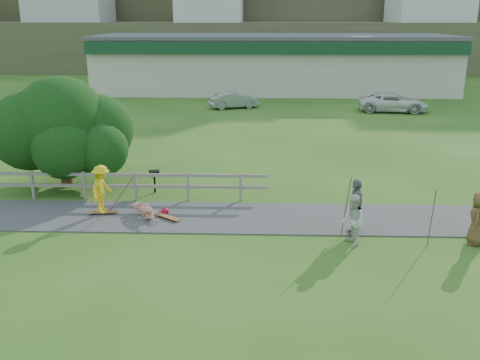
{
  "coord_description": "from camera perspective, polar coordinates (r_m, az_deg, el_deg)",
  "views": [
    {
      "loc": [
        2.64,
        -15.95,
        6.77
      ],
      "look_at": [
        2.02,
        2.0,
        1.24
      ],
      "focal_mm": 40.0,
      "sensor_mm": 36.0,
      "label": 1
    }
  ],
  "objects": [
    {
      "name": "ground",
      "position": [
        17.53,
        -6.88,
        -5.74
      ],
      "size": [
        260.0,
        260.0,
        0.0
      ],
      "primitive_type": "plane",
      "color": "#2A4F16",
      "rests_on": "ground"
    },
    {
      "name": "path",
      "position": [
        18.89,
        -6.2,
        -3.92
      ],
      "size": [
        34.0,
        3.0,
        0.04
      ],
      "primitive_type": "cube",
      "color": "#38383A",
      "rests_on": "ground"
    },
    {
      "name": "fence",
      "position": [
        21.44,
        -17.9,
        -0.12
      ],
      "size": [
        15.05,
        0.1,
        1.1
      ],
      "color": "#67635B",
      "rests_on": "ground"
    },
    {
      "name": "strip_mall",
      "position": [
        51.08,
        3.57,
        12.37
      ],
      "size": [
        32.5,
        10.75,
        5.1
      ],
      "color": "beige",
      "rests_on": "ground"
    },
    {
      "name": "skater_rider",
      "position": [
        19.35,
        -14.52,
        -1.23
      ],
      "size": [
        0.87,
        1.23,
        1.72
      ],
      "primitive_type": "imported",
      "rotation": [
        0.0,
        0.0,
        1.35
      ],
      "color": "gold",
      "rests_on": "ground"
    },
    {
      "name": "skater_fallen",
      "position": [
        18.87,
        -10.01,
        -3.27
      ],
      "size": [
        1.42,
        1.24,
        0.56
      ],
      "primitive_type": "imported",
      "rotation": [
        0.0,
        0.0,
        0.67
      ],
      "color": "tan",
      "rests_on": "ground"
    },
    {
      "name": "spectator_a",
      "position": [
        16.62,
        11.93,
        -4.29
      ],
      "size": [
        0.71,
        0.86,
        1.62
      ],
      "primitive_type": "imported",
      "rotation": [
        0.0,
        0.0,
        4.84
      ],
      "color": "silver",
      "rests_on": "ground"
    },
    {
      "name": "spectator_b",
      "position": [
        17.45,
        12.23,
        -2.83
      ],
      "size": [
        0.51,
        1.12,
        1.87
      ],
      "primitive_type": "imported",
      "rotation": [
        0.0,
        0.0,
        4.76
      ],
      "color": "gray",
      "rests_on": "ground"
    },
    {
      "name": "spectator_c",
      "position": [
        17.9,
        24.05,
        -3.79
      ],
      "size": [
        0.84,
        0.97,
        1.68
      ],
      "primitive_type": "imported",
      "rotation": [
        0.0,
        0.0,
        4.26
      ],
      "color": "brown",
      "rests_on": "ground"
    },
    {
      "name": "car_silver",
      "position": [
        41.17,
        -0.69,
        8.51
      ],
      "size": [
        3.92,
        2.47,
        1.22
      ],
      "primitive_type": "imported",
      "rotation": [
        0.0,
        0.0,
        1.92
      ],
      "color": "gray",
      "rests_on": "ground"
    },
    {
      "name": "car_white",
      "position": [
        41.16,
        15.99,
        7.97
      ],
      "size": [
        5.19,
        2.81,
        1.38
      ],
      "primitive_type": "imported",
      "rotation": [
        0.0,
        0.0,
        1.46
      ],
      "color": "silver",
      "rests_on": "ground"
    },
    {
      "name": "tree",
      "position": [
        22.98,
        -18.31,
        3.5
      ],
      "size": [
        6.03,
        6.03,
        3.4
      ],
      "primitive_type": null,
      "color": "black",
      "rests_on": "ground"
    },
    {
      "name": "bbq",
      "position": [
        21.54,
        -9.1,
        -0.16
      ],
      "size": [
        0.47,
        0.39,
        0.9
      ],
      "primitive_type": null,
      "rotation": [
        0.0,
        0.0,
        0.2
      ],
      "color": "black",
      "rests_on": "ground"
    },
    {
      "name": "longboard_rider",
      "position": [
        19.62,
        -14.34,
        -3.47
      ],
      "size": [
        0.98,
        0.35,
        0.11
      ],
      "primitive_type": null,
      "rotation": [
        0.0,
        0.0,
        0.12
      ],
      "color": "brown",
      "rests_on": "ground"
    },
    {
      "name": "longboard_fallen",
      "position": [
        18.71,
        -7.63,
        -4.07
      ],
      "size": [
        0.94,
        0.8,
        0.11
      ],
      "primitive_type": null,
      "rotation": [
        0.0,
        0.0,
        -0.65
      ],
      "color": "brown",
      "rests_on": "ground"
    },
    {
      "name": "helmet",
      "position": [
        19.13,
        -8.01,
        -3.34
      ],
      "size": [
        0.28,
        0.28,
        0.28
      ],
      "primitive_type": "sphere",
      "color": "#B50624",
      "rests_on": "ground"
    },
    {
      "name": "pole_rider",
      "position": [
        19.57,
        -12.51,
        -0.94
      ],
      "size": [
        0.03,
        0.03,
        1.68
      ],
      "primitive_type": "cylinder",
      "color": "brown",
      "rests_on": "ground"
    },
    {
      "name": "pole_spec_left",
      "position": [
        17.08,
        11.23,
        -2.93
      ],
      "size": [
        0.03,
        0.03,
        2.03
      ],
      "primitive_type": "cylinder",
      "color": "brown",
      "rests_on": "ground"
    },
    {
      "name": "pole_spec_right",
      "position": [
        17.25,
        19.77,
        -3.83
      ],
      "size": [
        0.03,
        0.03,
        1.8
      ],
      "primitive_type": "cylinder",
      "color": "brown",
      "rests_on": "ground"
    }
  ]
}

